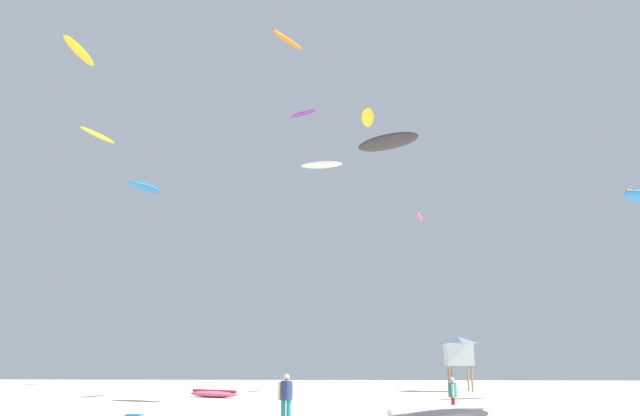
# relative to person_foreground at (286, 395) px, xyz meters

# --- Properties ---
(person_foreground) EXTENTS (0.59, 0.40, 1.77)m
(person_foreground) POSITION_rel_person_foreground_xyz_m (0.00, 0.00, 0.00)
(person_foreground) COLOR teal
(person_foreground) RESTS_ON ground
(person_midground) EXTENTS (0.35, 0.52, 1.56)m
(person_midground) POSITION_rel_person_foreground_xyz_m (6.47, 3.80, -0.12)
(person_midground) COLOR #B21E23
(person_midground) RESTS_ON ground
(kite_grounded_near) EXTENTS (3.97, 2.85, 0.48)m
(kite_grounded_near) POSITION_rel_person_foreground_xyz_m (-6.55, 16.49, -0.81)
(kite_grounded_near) COLOR #E5598C
(kite_grounded_near) RESTS_ON ground
(kite_grounded_far) EXTENTS (5.03, 4.62, 0.64)m
(kite_grounded_far) POSITION_rel_person_foreground_xyz_m (5.43, 0.66, -0.72)
(kite_grounded_far) COLOR #2D2D33
(kite_grounded_far) RESTS_ON ground
(lifeguard_tower) EXTENTS (2.30, 2.30, 4.15)m
(lifeguard_tower) POSITION_rel_person_foreground_xyz_m (10.61, 24.92, 2.02)
(lifeguard_tower) COLOR #8C704C
(lifeguard_tower) RESTS_ON ground
(kite_aloft_0) EXTENTS (1.06, 2.19, 0.52)m
(kite_aloft_0) POSITION_rel_person_foreground_xyz_m (7.97, 23.77, 12.56)
(kite_aloft_0) COLOR #E5598C
(kite_aloft_1) EXTENTS (2.46, 3.45, 0.52)m
(kite_aloft_1) POSITION_rel_person_foreground_xyz_m (-15.11, 23.84, 15.53)
(kite_aloft_1) COLOR blue
(kite_aloft_2) EXTENTS (3.36, 2.55, 0.47)m
(kite_aloft_2) POSITION_rel_person_foreground_xyz_m (-2.60, 34.37, 26.93)
(kite_aloft_2) COLOR purple
(kite_aloft_3) EXTENTS (2.54, 4.19, 0.93)m
(kite_aloft_3) POSITION_rel_person_foreground_xyz_m (-20.35, 25.04, 20.92)
(kite_aloft_3) COLOR yellow
(kite_aloft_5) EXTENTS (1.26, 4.14, 0.76)m
(kite_aloft_5) POSITION_rel_person_foreground_xyz_m (-16.97, 14.01, 22.73)
(kite_aloft_5) COLOR yellow
(kite_aloft_6) EXTENTS (4.54, 1.80, 0.67)m
(kite_aloft_6) POSITION_rel_person_foreground_xyz_m (-0.64, 34.70, 21.16)
(kite_aloft_6) COLOR white
(kite_aloft_7) EXTENTS (4.13, 3.00, 0.95)m
(kite_aloft_7) POSITION_rel_person_foreground_xyz_m (4.72, 11.67, 14.26)
(kite_aloft_7) COLOR #2D2D33
(kite_aloft_8) EXTENTS (1.16, 3.17, 0.53)m
(kite_aloft_8) POSITION_rel_person_foreground_xyz_m (3.67, 15.74, 17.78)
(kite_aloft_8) COLOR yellow
(kite_aloft_9) EXTENTS (2.67, 3.32, 0.75)m
(kite_aloft_9) POSITION_rel_person_foreground_xyz_m (-2.15, 15.77, 24.20)
(kite_aloft_9) COLOR orange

